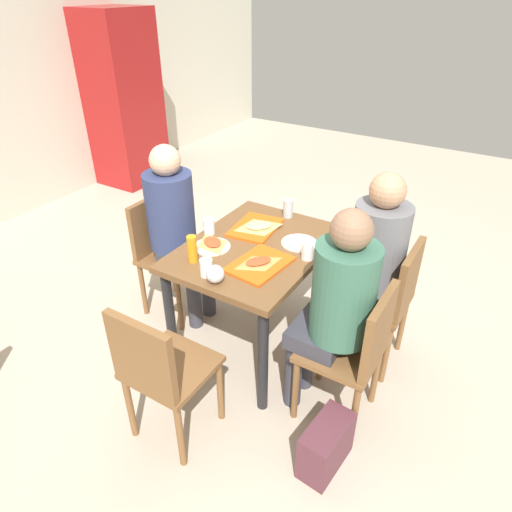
{
  "coord_description": "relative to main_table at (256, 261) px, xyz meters",
  "views": [
    {
      "loc": [
        -2.04,
        -1.25,
        2.14
      ],
      "look_at": [
        0.0,
        0.0,
        0.69
      ],
      "focal_mm": 31.96,
      "sensor_mm": 36.0,
      "label": 1
    }
  ],
  "objects": [
    {
      "name": "tray_red_far",
      "position": [
        0.18,
        0.12,
        0.12
      ],
      "size": [
        0.39,
        0.3,
        0.02
      ],
      "primitive_type": "cube",
      "rotation": [
        0.0,
        0.0,
        0.12
      ],
      "color": "#D85914",
      "rests_on": "main_table"
    },
    {
      "name": "foil_bundle",
      "position": [
        -0.45,
        -0.02,
        0.16
      ],
      "size": [
        0.1,
        0.1,
        0.1
      ],
      "primitive_type": "sphere",
      "color": "silver",
      "rests_on": "main_table"
    },
    {
      "name": "paper_plate_near_edge",
      "position": [
        0.16,
        -0.21,
        0.12
      ],
      "size": [
        0.22,
        0.22,
        0.01
      ],
      "primitive_type": "cylinder",
      "color": "white",
      "rests_on": "main_table"
    },
    {
      "name": "chair_near_right",
      "position": [
        0.26,
        -0.77,
        -0.14
      ],
      "size": [
        0.4,
        0.4,
        0.86
      ],
      "color": "brown",
      "rests_on": "ground_plane"
    },
    {
      "name": "chair_far_side",
      "position": [
        0.0,
        0.77,
        -0.14
      ],
      "size": [
        0.4,
        0.4,
        0.86
      ],
      "color": "brown",
      "rests_on": "ground_plane"
    },
    {
      "name": "chair_left_end",
      "position": [
        -0.91,
        0.0,
        -0.14
      ],
      "size": [
        0.4,
        0.4,
        0.86
      ],
      "color": "brown",
      "rests_on": "ground_plane"
    },
    {
      "name": "pizza_slice_c",
      "position": [
        -0.14,
        0.23,
        0.13
      ],
      "size": [
        0.23,
        0.24,
        0.02
      ],
      "color": "tan",
      "rests_on": "paper_plate_center"
    },
    {
      "name": "plastic_cup_b",
      "position": [
        0.03,
        -0.33,
        0.16
      ],
      "size": [
        0.07,
        0.07,
        0.1
      ],
      "primitive_type": "cylinder",
      "color": "white",
      "rests_on": "main_table"
    },
    {
      "name": "tray_red_near",
      "position": [
        -0.18,
        -0.14,
        0.12
      ],
      "size": [
        0.38,
        0.3,
        0.02
      ],
      "primitive_type": "cube",
      "rotation": [
        0.0,
        0.0,
        -0.1
      ],
      "color": "#D85914",
      "rests_on": "main_table"
    },
    {
      "name": "person_in_red",
      "position": [
        -0.26,
        -0.63,
        0.11
      ],
      "size": [
        0.32,
        0.42,
        1.27
      ],
      "color": "#383842",
      "rests_on": "ground_plane"
    },
    {
      "name": "paper_plate_center",
      "position": [
        -0.16,
        0.21,
        0.12
      ],
      "size": [
        0.22,
        0.22,
        0.01
      ],
      "primitive_type": "cylinder",
      "color": "white",
      "rests_on": "main_table"
    },
    {
      "name": "condiment_bottle",
      "position": [
        -0.34,
        0.21,
        0.19
      ],
      "size": [
        0.06,
        0.06,
        0.16
      ],
      "primitive_type": "cylinder",
      "color": "orange",
      "rests_on": "main_table"
    },
    {
      "name": "main_table",
      "position": [
        0.0,
        0.0,
        0.0
      ],
      "size": [
        1.05,
        0.78,
        0.76
      ],
      "color": "brown",
      "rests_on": "ground_plane"
    },
    {
      "name": "chair_near_left",
      "position": [
        -0.26,
        -0.77,
        -0.14
      ],
      "size": [
        0.4,
        0.4,
        0.86
      ],
      "color": "brown",
      "rests_on": "ground_plane"
    },
    {
      "name": "pizza_slice_a",
      "position": [
        -0.19,
        -0.13,
        0.14
      ],
      "size": [
        0.25,
        0.22,
        0.02
      ],
      "color": "#C68C47",
      "rests_on": "tray_red_near"
    },
    {
      "name": "person_far_side",
      "position": [
        -0.0,
        0.63,
        0.11
      ],
      "size": [
        0.32,
        0.42,
        1.27
      ],
      "color": "#383842",
      "rests_on": "ground_plane"
    },
    {
      "name": "plastic_cup_c",
      "position": [
        -0.42,
        0.06,
        0.16
      ],
      "size": [
        0.07,
        0.07,
        0.1
      ],
      "primitive_type": "cylinder",
      "color": "white",
      "rests_on": "main_table"
    },
    {
      "name": "handbag",
      "position": [
        -0.61,
        -0.79,
        -0.51
      ],
      "size": [
        0.33,
        0.19,
        0.28
      ],
      "primitive_type": "cube",
      "rotation": [
        0.0,
        0.0,
        -0.1
      ],
      "color": "#592D38",
      "rests_on": "ground_plane"
    },
    {
      "name": "ground_plane",
      "position": [
        0.0,
        0.0,
        -0.66
      ],
      "size": [
        10.0,
        10.0,
        0.02
      ],
      "primitive_type": "cube",
      "color": "#B7A893"
    },
    {
      "name": "soda_can",
      "position": [
        0.45,
        0.02,
        0.17
      ],
      "size": [
        0.07,
        0.07,
        0.12
      ],
      "primitive_type": "cylinder",
      "color": "#B7BCC6",
      "rests_on": "main_table"
    },
    {
      "name": "plastic_cup_a",
      "position": [
        -0.03,
        0.33,
        0.16
      ],
      "size": [
        0.07,
        0.07,
        0.1
      ],
      "primitive_type": "cylinder",
      "color": "white",
      "rests_on": "main_table"
    },
    {
      "name": "drink_fridge",
      "position": [
        1.75,
        2.85,
        0.3
      ],
      "size": [
        0.7,
        0.6,
        1.9
      ],
      "primitive_type": "cube",
      "color": "maroon",
      "rests_on": "ground_plane"
    },
    {
      "name": "person_in_brown_jacket",
      "position": [
        0.26,
        -0.63,
        0.11
      ],
      "size": [
        0.32,
        0.42,
        1.27
      ],
      "color": "#383842",
      "rests_on": "ground_plane"
    },
    {
      "name": "pizza_slice_b",
      "position": [
        0.18,
        0.09,
        0.14
      ],
      "size": [
        0.29,
        0.29,
        0.02
      ],
      "color": "#DBAD60",
      "rests_on": "tray_red_far"
    }
  ]
}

